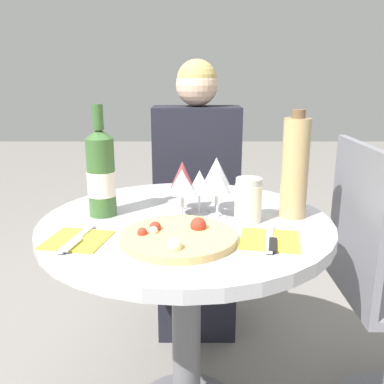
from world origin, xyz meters
name	(u,v)px	position (x,y,z in m)	size (l,w,h in m)	color
dining_table	(186,260)	(0.00, 0.00, 0.57)	(0.86, 0.86, 0.71)	slate
chair_behind_diner	(196,216)	(0.04, 0.78, 0.45)	(0.39, 0.39, 0.93)	slate
seated_diner	(197,211)	(0.04, 0.64, 0.52)	(0.39, 0.40, 1.18)	black
pizza_large	(178,237)	(-0.02, -0.17, 0.72)	(0.30, 0.30, 0.05)	#DBB26B
wine_bottle	(101,173)	(-0.25, 0.04, 0.84)	(0.08, 0.08, 0.33)	#38602D
tall_carafe	(295,168)	(0.32, 0.02, 0.86)	(0.08, 0.08, 0.32)	tan
sugar_shaker	(248,200)	(0.18, -0.02, 0.77)	(0.08, 0.08, 0.13)	silver
wine_glass_back_left	(182,175)	(-0.01, 0.09, 0.82)	(0.07, 0.07, 0.16)	silver
wine_glass_center	(200,183)	(0.04, 0.05, 0.81)	(0.07, 0.07, 0.14)	silver
wine_glass_front_left	(182,182)	(-0.01, 0.01, 0.82)	(0.08, 0.08, 0.15)	silver
wine_glass_front_right	(218,181)	(0.09, 0.01, 0.82)	(0.07, 0.07, 0.15)	silver
wine_glass_back_right	(216,172)	(0.09, 0.09, 0.83)	(0.08, 0.08, 0.17)	silver
place_setting_left	(77,240)	(-0.28, -0.17, 0.71)	(0.18, 0.19, 0.01)	yellow
place_setting_right	(270,240)	(0.22, -0.17, 0.71)	(0.18, 0.19, 0.01)	yellow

